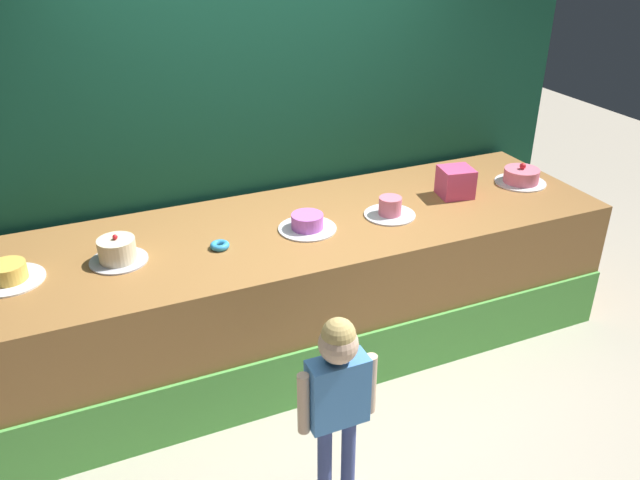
{
  "coord_description": "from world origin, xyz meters",
  "views": [
    {
      "loc": [
        -1.31,
        -2.69,
        2.6
      ],
      "look_at": [
        0.02,
        0.34,
        0.86
      ],
      "focal_mm": 36.27,
      "sensor_mm": 36.0,
      "label": 1
    }
  ],
  "objects_px": {
    "child_figure": "(338,386)",
    "cake_left": "(117,251)",
    "cake_far_right": "(521,177)",
    "cake_right": "(390,209)",
    "cake_far_left": "(9,274)",
    "cake_center": "(307,223)",
    "donut": "(220,245)",
    "pink_box": "(455,182)"
  },
  "relations": [
    {
      "from": "cake_center",
      "to": "cake_far_right",
      "type": "bearing_deg",
      "value": 2.39
    },
    {
      "from": "cake_right",
      "to": "cake_far_right",
      "type": "distance_m",
      "value": 1.09
    },
    {
      "from": "pink_box",
      "to": "cake_left",
      "type": "bearing_deg",
      "value": -179.51
    },
    {
      "from": "child_figure",
      "to": "cake_far_right",
      "type": "height_order",
      "value": "child_figure"
    },
    {
      "from": "child_figure",
      "to": "cake_left",
      "type": "relative_size",
      "value": 3.26
    },
    {
      "from": "cake_left",
      "to": "cake_right",
      "type": "bearing_deg",
      "value": -2.81
    },
    {
      "from": "child_figure",
      "to": "cake_left",
      "type": "distance_m",
      "value": 1.43
    },
    {
      "from": "cake_left",
      "to": "cake_far_right",
      "type": "height_order",
      "value": "cake_left"
    },
    {
      "from": "cake_far_left",
      "to": "cake_center",
      "type": "height_order",
      "value": "cake_far_left"
    },
    {
      "from": "cake_left",
      "to": "cake_far_left",
      "type": "bearing_deg",
      "value": 178.42
    },
    {
      "from": "cake_far_right",
      "to": "donut",
      "type": "bearing_deg",
      "value": -177.58
    },
    {
      "from": "cake_far_left",
      "to": "cake_right",
      "type": "relative_size",
      "value": 1.09
    },
    {
      "from": "donut",
      "to": "child_figure",
      "type": "bearing_deg",
      "value": -78.58
    },
    {
      "from": "child_figure",
      "to": "donut",
      "type": "height_order",
      "value": "child_figure"
    },
    {
      "from": "cake_far_left",
      "to": "cake_far_right",
      "type": "height_order",
      "value": "cake_far_right"
    },
    {
      "from": "child_figure",
      "to": "cake_center",
      "type": "relative_size",
      "value": 2.92
    },
    {
      "from": "child_figure",
      "to": "cake_center",
      "type": "bearing_deg",
      "value": 74.04
    },
    {
      "from": "pink_box",
      "to": "cake_far_left",
      "type": "bearing_deg",
      "value": -179.93
    },
    {
      "from": "cake_left",
      "to": "cake_right",
      "type": "distance_m",
      "value": 1.63
    },
    {
      "from": "cake_center",
      "to": "cake_right",
      "type": "bearing_deg",
      "value": -2.92
    },
    {
      "from": "pink_box",
      "to": "cake_far_left",
      "type": "xyz_separation_m",
      "value": [
        -2.72,
        -0.0,
        -0.06
      ]
    },
    {
      "from": "cake_far_left",
      "to": "cake_right",
      "type": "distance_m",
      "value": 2.17
    },
    {
      "from": "child_figure",
      "to": "cake_left",
      "type": "height_order",
      "value": "cake_left"
    },
    {
      "from": "cake_right",
      "to": "cake_far_right",
      "type": "height_order",
      "value": "cake_far_right"
    },
    {
      "from": "cake_far_left",
      "to": "cake_far_right",
      "type": "xyz_separation_m",
      "value": [
        3.26,
        0.0,
        0.01
      ]
    },
    {
      "from": "pink_box",
      "to": "cake_center",
      "type": "xyz_separation_m",
      "value": [
        -1.09,
        -0.07,
        -0.06
      ]
    },
    {
      "from": "cake_far_left",
      "to": "cake_far_right",
      "type": "relative_size",
      "value": 1.0
    },
    {
      "from": "cake_far_left",
      "to": "cake_left",
      "type": "bearing_deg",
      "value": -1.58
    },
    {
      "from": "cake_left",
      "to": "cake_right",
      "type": "relative_size",
      "value": 0.98
    },
    {
      "from": "cake_center",
      "to": "cake_far_right",
      "type": "xyz_separation_m",
      "value": [
        1.63,
        0.07,
        0.01
      ]
    },
    {
      "from": "cake_far_left",
      "to": "child_figure",
      "type": "bearing_deg",
      "value": -42.29
    },
    {
      "from": "pink_box",
      "to": "cake_far_right",
      "type": "relative_size",
      "value": 0.6
    },
    {
      "from": "cake_far_left",
      "to": "cake_center",
      "type": "relative_size",
      "value": 1.0
    },
    {
      "from": "cake_left",
      "to": "cake_center",
      "type": "relative_size",
      "value": 0.9
    },
    {
      "from": "cake_center",
      "to": "cake_right",
      "type": "height_order",
      "value": "cake_right"
    },
    {
      "from": "child_figure",
      "to": "cake_center",
      "type": "xyz_separation_m",
      "value": [
        0.32,
        1.12,
        0.25
      ]
    },
    {
      "from": "donut",
      "to": "cake_left",
      "type": "height_order",
      "value": "cake_left"
    },
    {
      "from": "donut",
      "to": "cake_far_right",
      "type": "distance_m",
      "value": 2.17
    },
    {
      "from": "cake_far_left",
      "to": "cake_center",
      "type": "xyz_separation_m",
      "value": [
        1.63,
        -0.07,
        -0.0
      ]
    },
    {
      "from": "child_figure",
      "to": "cake_far_right",
      "type": "distance_m",
      "value": 2.3
    },
    {
      "from": "cake_left",
      "to": "donut",
      "type": "bearing_deg",
      "value": -7.96
    },
    {
      "from": "cake_right",
      "to": "cake_center",
      "type": "bearing_deg",
      "value": 177.08
    }
  ]
}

